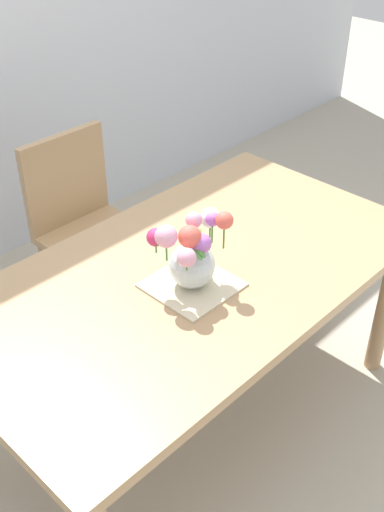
% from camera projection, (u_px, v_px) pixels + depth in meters
% --- Properties ---
extents(ground_plane, '(12.00, 12.00, 0.00)m').
position_uv_depth(ground_plane, '(193.00, 413.00, 2.51)').
color(ground_plane, '#B7AD99').
extents(dining_table, '(1.67, 0.93, 0.73)m').
position_uv_depth(dining_table, '(193.00, 289.00, 2.14)').
color(dining_table, tan).
rests_on(dining_table, ground_plane).
extents(chair_far, '(0.42, 0.42, 0.90)m').
position_uv_depth(chair_far, '(85.00, 220.00, 2.74)').
color(chair_far, tan).
rests_on(chair_far, ground_plane).
extents(placemat, '(0.26, 0.26, 0.01)m').
position_uv_depth(placemat, '(192.00, 285.00, 2.01)').
color(placemat, beige).
rests_on(placemat, dining_table).
extents(flower_vase, '(0.25, 0.19, 0.26)m').
position_uv_depth(flower_vase, '(192.00, 253.00, 1.93)').
color(flower_vase, silver).
rests_on(flower_vase, placemat).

